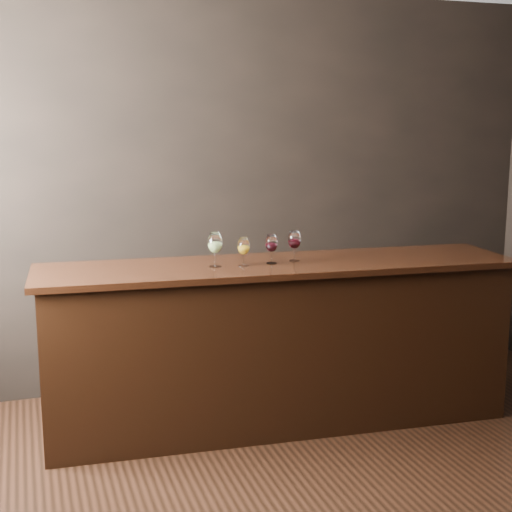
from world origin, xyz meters
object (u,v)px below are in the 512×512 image
object	(u,v)px
back_bar_shelf	(243,327)
glass_red_a	(271,244)
bar_counter	(279,346)
glass_amber	(244,247)
glass_white	(215,244)
glass_red_b	(294,241)

from	to	relation	value
back_bar_shelf	glass_red_a	bearing A→B (deg)	-92.16
bar_counter	back_bar_shelf	world-z (taller)	bar_counter
glass_amber	glass_white	bearing A→B (deg)	170.93
bar_counter	glass_amber	size ratio (longest dim) A/B	16.52
glass_amber	glass_red_b	size ratio (longest dim) A/B	0.91
glass_red_a	glass_amber	bearing A→B (deg)	-173.05
glass_red_b	glass_white	bearing A→B (deg)	-177.49
glass_white	glass_red_b	size ratio (longest dim) A/B	1.09
bar_counter	back_bar_shelf	distance (m)	0.68
bar_counter	glass_red_a	size ratio (longest dim) A/B	15.98
glass_amber	glass_red_a	xyz separation A→B (m)	(0.19, 0.02, 0.00)
glass_amber	glass_red_b	bearing A→B (deg)	8.13
back_bar_shelf	bar_counter	bearing A→B (deg)	-87.50
back_bar_shelf	glass_red_b	size ratio (longest dim) A/B	12.93
bar_counter	glass_red_a	world-z (taller)	glass_red_a
back_bar_shelf	glass_amber	world-z (taller)	glass_amber
glass_white	glass_red_a	xyz separation A→B (m)	(0.35, -0.00, -0.02)
back_bar_shelf	glass_amber	xyz separation A→B (m)	(-0.21, -0.71, 0.71)
glass_red_b	glass_red_a	bearing A→B (deg)	-170.51
bar_counter	glass_red_b	size ratio (longest dim) A/B	14.99
glass_white	glass_amber	bearing A→B (deg)	-9.07
back_bar_shelf	glass_white	xyz separation A→B (m)	(-0.38, -0.68, 0.74)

